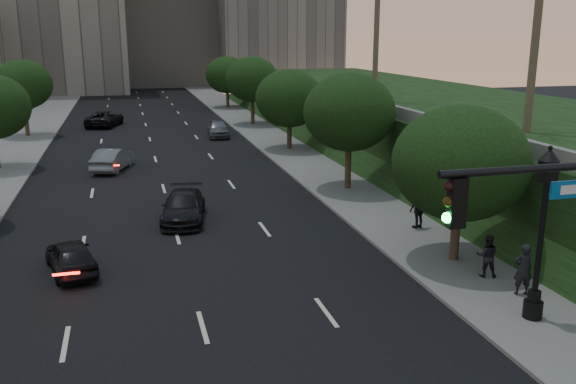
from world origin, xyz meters
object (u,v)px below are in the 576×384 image
object	(u,v)px
sedan_near_left	(71,256)
pedestrian_a	(523,269)
pedestrian_b	(487,256)
street_lamp	(540,242)
sedan_far_right	(218,128)
pedestrian_c	(419,209)
sedan_mid_left	(113,159)
sedan_far_left	(105,119)
sedan_near_right	(183,207)

from	to	relation	value
sedan_near_left	pedestrian_a	distance (m)	16.34
sedan_near_left	pedestrian_b	world-z (taller)	pedestrian_b
sedan_near_left	pedestrian_b	xyz separation A→B (m)	(14.72, -4.75, 0.31)
street_lamp	sedan_far_right	size ratio (longest dim) A/B	1.27
street_lamp	pedestrian_c	world-z (taller)	street_lamp
pedestrian_a	pedestrian_b	xyz separation A→B (m)	(-0.28, 1.71, -0.10)
street_lamp	pedestrian_a	xyz separation A→B (m)	(0.74, 1.63, -1.58)
sedan_mid_left	pedestrian_c	size ratio (longest dim) A/B	2.51
sedan_far_right	sedan_far_left	bearing A→B (deg)	142.30
pedestrian_a	pedestrian_c	world-z (taller)	pedestrian_a
sedan_mid_left	sedan_far_left	distance (m)	20.91
street_lamp	sedan_near_right	xyz separation A→B (m)	(-9.51, 13.64, -1.94)
pedestrian_a	pedestrian_b	world-z (taller)	pedestrian_a
sedan_far_left	sedan_near_right	size ratio (longest dim) A/B	1.15
sedan_near_left	sedan_far_left	distance (m)	39.09
sedan_far_right	pedestrian_b	world-z (taller)	pedestrian_b
sedan_far_left	sedan_far_right	size ratio (longest dim) A/B	1.23
street_lamp	pedestrian_b	xyz separation A→B (m)	(0.46, 3.34, -1.68)
sedan_near_left	sedan_far_right	bearing A→B (deg)	-122.42
pedestrian_a	pedestrian_c	bearing A→B (deg)	-77.99
sedan_mid_left	street_lamp	bearing A→B (deg)	134.45
sedan_far_left	pedestrian_c	distance (m)	40.67
sedan_far_right	pedestrian_c	xyz separation A→B (m)	(4.85, -28.82, 0.29)
street_lamp	pedestrian_c	size ratio (longest dim) A/B	3.12
pedestrian_b	sedan_near_right	bearing A→B (deg)	-20.71
sedan_near_right	pedestrian_b	world-z (taller)	pedestrian_b
sedan_mid_left	sedan_far_right	bearing A→B (deg)	-108.58
sedan_near_right	pedestrian_a	bearing A→B (deg)	-39.72
sedan_mid_left	sedan_far_left	size ratio (longest dim) A/B	0.82
street_lamp	sedan_mid_left	distance (m)	29.36
pedestrian_a	pedestrian_c	size ratio (longest dim) A/B	1.00
sedan_near_right	pedestrian_b	xyz separation A→B (m)	(9.97, -10.30, 0.26)
street_lamp	sedan_mid_left	bearing A→B (deg)	116.23
street_lamp	sedan_far_right	world-z (taller)	street_lamp
sedan_near_right	sedan_far_right	xyz separation A→B (m)	(5.36, 24.41, 0.06)
pedestrian_a	sedan_mid_left	bearing A→B (deg)	-49.21
sedan_mid_left	pedestrian_c	bearing A→B (deg)	146.91
sedan_near_right	pedestrian_c	xyz separation A→B (m)	(10.21, -4.41, 0.36)
sedan_far_left	sedan_mid_left	bearing A→B (deg)	109.43
street_lamp	pedestrian_b	distance (m)	3.77
sedan_far_left	sedan_near_right	xyz separation A→B (m)	(4.42, -33.54, -0.07)
sedan_far_right	pedestrian_c	bearing A→B (deg)	-75.16
sedan_near_left	sedan_far_right	distance (m)	31.62
sedan_far_left	pedestrian_b	size ratio (longest dim) A/B	3.41
sedan_near_left	sedan_near_right	distance (m)	7.31
sedan_mid_left	sedan_near_left	bearing A→B (deg)	104.12
sedan_near_left	pedestrian_c	distance (m)	15.01
sedan_far_right	pedestrian_a	size ratio (longest dim) A/B	2.46
sedan_near_left	pedestrian_c	xyz separation A→B (m)	(14.96, 1.14, 0.41)
street_lamp	sedan_mid_left	xyz separation A→B (m)	(-12.95, 26.28, -1.89)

